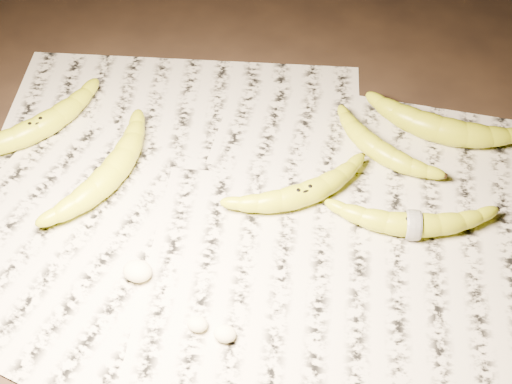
% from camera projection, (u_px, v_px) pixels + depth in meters
% --- Properties ---
extents(ground, '(3.00, 3.00, 0.00)m').
position_uv_depth(ground, '(264.00, 215.00, 0.99)').
color(ground, black).
rests_on(ground, ground).
extents(newspaper_patch, '(0.90, 0.70, 0.01)m').
position_uv_depth(newspaper_patch, '(248.00, 225.00, 0.97)').
color(newspaper_patch, beige).
rests_on(newspaper_patch, ground).
extents(banana_left_a, '(0.18, 0.21, 0.04)m').
position_uv_depth(banana_left_a, '(37.00, 127.00, 1.06)').
color(banana_left_a, gold).
rests_on(banana_left_a, newspaper_patch).
extents(banana_left_b, '(0.11, 0.22, 0.04)m').
position_uv_depth(banana_left_b, '(111.00, 171.00, 1.00)').
color(banana_left_b, gold).
rests_on(banana_left_b, newspaper_patch).
extents(banana_center, '(0.18, 0.16, 0.03)m').
position_uv_depth(banana_center, '(303.00, 193.00, 0.98)').
color(banana_center, gold).
rests_on(banana_center, newspaper_patch).
extents(banana_taped, '(0.21, 0.09, 0.03)m').
position_uv_depth(banana_taped, '(413.00, 223.00, 0.95)').
color(banana_taped, gold).
rests_on(banana_taped, newspaper_patch).
extents(banana_upper_a, '(0.17, 0.13, 0.03)m').
position_uv_depth(banana_upper_a, '(377.00, 147.00, 1.04)').
color(banana_upper_a, gold).
rests_on(banana_upper_a, newspaper_patch).
extents(banana_upper_b, '(0.21, 0.09, 0.04)m').
position_uv_depth(banana_upper_b, '(440.00, 128.00, 1.06)').
color(banana_upper_b, gold).
rests_on(banana_upper_b, newspaper_patch).
extents(measuring_tape, '(0.01, 0.04, 0.04)m').
position_uv_depth(measuring_tape, '(413.00, 223.00, 0.95)').
color(measuring_tape, white).
rests_on(measuring_tape, newspaper_patch).
extents(flesh_chunk_a, '(0.04, 0.03, 0.02)m').
position_uv_depth(flesh_chunk_a, '(137.00, 269.00, 0.91)').
color(flesh_chunk_a, '#FBEDC2').
rests_on(flesh_chunk_a, newspaper_patch).
extents(flesh_chunk_b, '(0.03, 0.02, 0.02)m').
position_uv_depth(flesh_chunk_b, '(225.00, 332.00, 0.85)').
color(flesh_chunk_b, '#FBEDC2').
rests_on(flesh_chunk_b, newspaper_patch).
extents(flesh_chunk_c, '(0.03, 0.02, 0.02)m').
position_uv_depth(flesh_chunk_c, '(197.00, 322.00, 0.86)').
color(flesh_chunk_c, '#FBEDC2').
rests_on(flesh_chunk_c, newspaper_patch).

